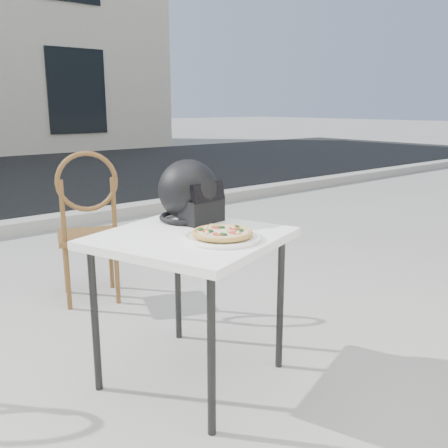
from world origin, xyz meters
TOP-DOWN VIEW (x-y plane):
  - ground at (0.00, 0.00)m, footprint 80.00×80.00m
  - cafe_table_main at (0.47, -0.31)m, footprint 0.92×0.92m
  - plate at (0.52, -0.47)m, footprint 0.36×0.36m
  - pizza at (0.52, -0.47)m, footprint 0.31×0.31m
  - helmet at (0.62, -0.10)m, footprint 0.33×0.34m
  - cafe_chair_main at (0.52, 0.84)m, footprint 0.48×0.48m

SIDE VIEW (x-z plane):
  - ground at x=0.00m, z-range 0.00..0.00m
  - cafe_chair_main at x=0.52m, z-range 0.05..1.03m
  - cafe_table_main at x=0.47m, z-range 0.28..0.97m
  - plate at x=0.52m, z-range 0.69..0.71m
  - pizza at x=0.52m, z-range 0.70..0.74m
  - helmet at x=0.62m, z-range 0.67..0.97m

